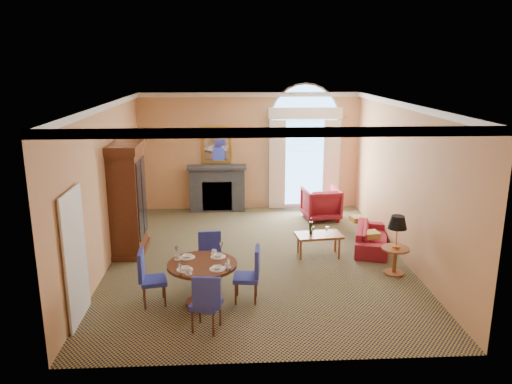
{
  "coord_description": "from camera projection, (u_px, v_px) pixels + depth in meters",
  "views": [
    {
      "loc": [
        -0.56,
        -9.73,
        3.96
      ],
      "look_at": [
        0.0,
        0.5,
        1.3
      ],
      "focal_mm": 35.0,
      "sensor_mm": 36.0,
      "label": 1
    }
  ],
  "objects": [
    {
      "name": "dining_chair_north",
      "position": [
        209.0,
        254.0,
        9.2
      ],
      "size": [
        0.53,
        0.53,
        0.95
      ],
      "rotation": [
        0.0,
        0.0,
        2.82
      ],
      "color": "navy",
      "rests_on": "ground"
    },
    {
      "name": "coffee_table",
      "position": [
        318.0,
        236.0,
        10.44
      ],
      "size": [
        1.01,
        0.63,
        0.83
      ],
      "rotation": [
        0.0,
        0.0,
        0.12
      ],
      "color": "brown",
      "rests_on": "ground"
    },
    {
      "name": "ground",
      "position": [
        257.0,
        258.0,
        10.43
      ],
      "size": [
        7.5,
        7.5,
        0.0
      ],
      "primitive_type": "plane",
      "color": "#17133D",
      "rests_on": "ground"
    },
    {
      "name": "side_table",
      "position": [
        396.0,
        237.0,
        9.48
      ],
      "size": [
        0.53,
        0.53,
        1.15
      ],
      "color": "brown",
      "rests_on": "ground"
    },
    {
      "name": "sofa",
      "position": [
        372.0,
        237.0,
        10.94
      ],
      "size": [
        1.13,
        1.81,
        0.49
      ],
      "primitive_type": "imported",
      "rotation": [
        0.0,
        0.0,
        1.27
      ],
      "color": "maroon",
      "rests_on": "ground"
    },
    {
      "name": "dining_chair_east",
      "position": [
        251.0,
        271.0,
        8.46
      ],
      "size": [
        0.48,
        0.47,
        0.95
      ],
      "rotation": [
        0.0,
        0.0,
        1.47
      ],
      "color": "navy",
      "rests_on": "ground"
    },
    {
      "name": "dining_table",
      "position": [
        202.0,
        274.0,
        8.32
      ],
      "size": [
        1.17,
        1.17,
        0.94
      ],
      "color": "#3F1C0E",
      "rests_on": "ground"
    },
    {
      "name": "armchair",
      "position": [
        321.0,
        204.0,
        12.94
      ],
      "size": [
        0.99,
        1.01,
        0.83
      ],
      "primitive_type": "imported",
      "rotation": [
        0.0,
        0.0,
        3.26
      ],
      "color": "maroon",
      "rests_on": "ground"
    },
    {
      "name": "dining_chair_west",
      "position": [
        148.0,
        274.0,
        8.32
      ],
      "size": [
        0.5,
        0.5,
        0.95
      ],
      "rotation": [
        0.0,
        0.0,
        -1.35
      ],
      "color": "navy",
      "rests_on": "ground"
    },
    {
      "name": "armoire",
      "position": [
        127.0,
        201.0,
        10.51
      ],
      "size": [
        0.68,
        1.2,
        2.36
      ],
      "color": "#3F1C0E",
      "rests_on": "ground"
    },
    {
      "name": "dining_chair_south",
      "position": [
        206.0,
        300.0,
        7.42
      ],
      "size": [
        0.53,
        0.53,
        0.95
      ],
      "rotation": [
        0.0,
        0.0,
        -0.3
      ],
      "color": "navy",
      "rests_on": "ground"
    },
    {
      "name": "room_envelope",
      "position": [
        254.0,
        134.0,
        10.44
      ],
      "size": [
        6.04,
        7.52,
        3.45
      ],
      "color": "tan",
      "rests_on": "ground"
    }
  ]
}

